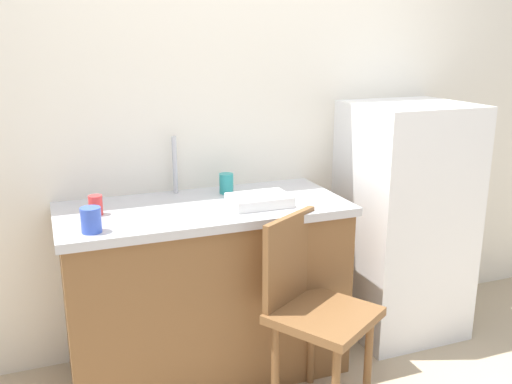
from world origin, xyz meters
TOP-DOWN VIEW (x-y plane):
  - back_wall at (0.00, 1.00)m, footprint 4.80×0.10m
  - cabinet_base at (-0.22, 0.65)m, footprint 1.31×0.60m
  - countertop at (-0.22, 0.65)m, footprint 1.35×0.64m
  - faucet at (-0.29, 0.90)m, footprint 0.02×0.02m
  - refrigerator at (0.93, 0.66)m, footprint 0.61×0.57m
  - chair at (0.13, 0.19)m, footprint 0.55×0.55m
  - dish_tray at (0.02, 0.54)m, footprint 0.28×0.20m
  - cup_red at (-0.71, 0.67)m, footprint 0.06×0.06m
  - cup_blue at (-0.75, 0.44)m, footprint 0.08×0.08m
  - cup_teal at (-0.06, 0.80)m, footprint 0.07×0.07m

SIDE VIEW (x-z plane):
  - cabinet_base at x=-0.22m, z-range 0.00..0.83m
  - chair at x=0.13m, z-range 0.05..0.94m
  - refrigerator at x=0.93m, z-range 0.00..1.30m
  - countertop at x=-0.22m, z-range 0.83..0.87m
  - dish_tray at x=0.02m, z-range 0.87..0.92m
  - cup_red at x=-0.71m, z-range 0.87..0.96m
  - cup_teal at x=-0.06m, z-range 0.87..0.97m
  - cup_blue at x=-0.75m, z-range 0.87..0.98m
  - faucet at x=-0.29m, z-range 0.87..1.16m
  - back_wall at x=0.00m, z-range 0.00..2.59m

